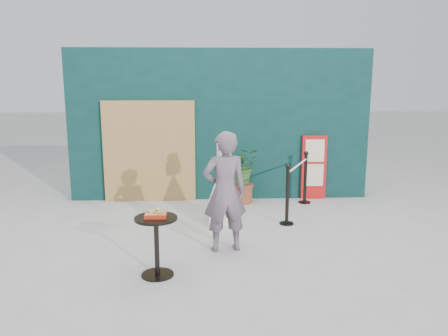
% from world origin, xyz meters
% --- Properties ---
extents(ground, '(60.00, 60.00, 0.00)m').
position_xyz_m(ground, '(0.00, 0.00, 0.00)').
color(ground, '#ADAAA5').
rests_on(ground, ground).
extents(back_wall, '(6.00, 0.30, 3.00)m').
position_xyz_m(back_wall, '(0.00, 3.15, 1.50)').
color(back_wall, '#092A29').
rests_on(back_wall, ground).
extents(bamboo_fence, '(1.80, 0.08, 2.00)m').
position_xyz_m(bamboo_fence, '(-1.40, 2.94, 1.00)').
color(bamboo_fence, tan).
rests_on(bamboo_fence, ground).
extents(woman, '(0.69, 0.52, 1.70)m').
position_xyz_m(woman, '(-0.03, 0.25, 0.85)').
color(woman, slate).
rests_on(woman, ground).
extents(menu_board, '(0.50, 0.07, 1.30)m').
position_xyz_m(menu_board, '(1.90, 2.95, 0.65)').
color(menu_board, red).
rests_on(menu_board, ground).
extents(statue, '(0.60, 0.60, 1.54)m').
position_xyz_m(statue, '(0.01, 1.48, 0.63)').
color(statue, silver).
rests_on(statue, ground).
extents(cafe_table, '(0.52, 0.52, 0.75)m').
position_xyz_m(cafe_table, '(-0.90, -0.56, 0.50)').
color(cafe_table, black).
rests_on(cafe_table, ground).
extents(food_basket, '(0.26, 0.19, 0.11)m').
position_xyz_m(food_basket, '(-0.90, -0.56, 0.79)').
color(food_basket, '#B72F13').
rests_on(food_basket, cafe_table).
extents(planter, '(0.65, 0.56, 1.11)m').
position_xyz_m(planter, '(0.43, 2.70, 0.64)').
color(planter, brown).
rests_on(planter, ground).
extents(stanchion_barrier, '(0.84, 1.54, 1.03)m').
position_xyz_m(stanchion_barrier, '(1.36, 2.00, 0.49)').
color(stanchion_barrier, black).
rests_on(stanchion_barrier, ground).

